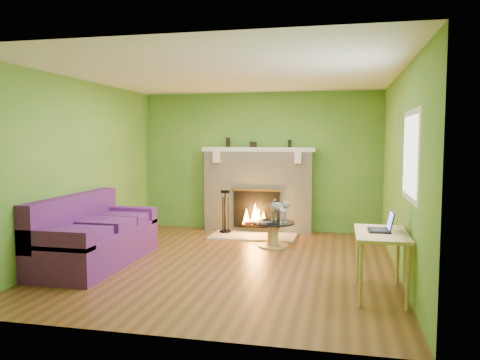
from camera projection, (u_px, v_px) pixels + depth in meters
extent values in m
plane|color=brown|center=(229.00, 263.00, 6.54)|extent=(5.00, 5.00, 0.00)
plane|color=white|center=(229.00, 74.00, 6.31)|extent=(5.00, 5.00, 0.00)
plane|color=#48872C|center=(260.00, 162.00, 8.86)|extent=(5.00, 0.00, 5.00)
plane|color=#48872C|center=(161.00, 189.00, 3.99)|extent=(5.00, 0.00, 5.00)
plane|color=#48872C|center=(81.00, 168.00, 6.90)|extent=(0.00, 5.00, 5.00)
plane|color=#48872C|center=(401.00, 173.00, 5.95)|extent=(0.00, 5.00, 5.00)
plane|color=silver|center=(411.00, 156.00, 5.06)|extent=(0.00, 1.20, 1.20)
plane|color=white|center=(410.00, 156.00, 5.06)|extent=(0.00, 1.06, 1.06)
cube|color=#BFB79E|center=(258.00, 192.00, 8.74)|extent=(2.00, 0.35, 1.50)
cube|color=black|center=(256.00, 209.00, 8.58)|extent=(0.85, 0.03, 0.68)
cube|color=gold|center=(256.00, 190.00, 8.54)|extent=(0.91, 0.02, 0.04)
cylinder|color=black|center=(256.00, 225.00, 8.57)|extent=(0.55, 0.07, 0.07)
cube|color=white|center=(258.00, 149.00, 8.64)|extent=(2.10, 0.28, 0.08)
cube|color=white|center=(216.00, 157.00, 8.63)|extent=(0.12, 0.10, 0.20)
cube|color=white|center=(298.00, 158.00, 8.31)|extent=(0.12, 0.10, 0.20)
cube|color=beige|center=(253.00, 236.00, 8.29)|extent=(1.50, 0.75, 0.03)
cube|color=white|center=(258.00, 149.00, 8.64)|extent=(2.10, 0.28, 0.08)
cube|color=#501B68|center=(96.00, 247.00, 6.48)|extent=(0.96, 2.12, 0.48)
cube|color=#501B68|center=(73.00, 217.00, 6.52)|extent=(0.22, 2.12, 0.60)
cube|color=#501B68|center=(54.00, 240.00, 5.53)|extent=(0.96, 0.22, 0.24)
cube|color=#501B68|center=(126.00, 214.00, 7.38)|extent=(0.96, 0.22, 0.24)
cube|color=#501B68|center=(75.00, 234.00, 5.86)|extent=(0.76, 0.57, 0.13)
cube|color=#501B68|center=(103.00, 224.00, 6.55)|extent=(0.76, 0.57, 0.13)
cube|color=#501B68|center=(122.00, 217.00, 7.13)|extent=(0.76, 0.57, 0.13)
cylinder|color=tan|center=(273.00, 245.00, 7.56)|extent=(0.49, 0.49, 0.03)
cylinder|color=tan|center=(273.00, 234.00, 7.55)|extent=(0.18, 0.18, 0.34)
cylinder|color=black|center=(273.00, 223.00, 7.53)|extent=(0.70, 0.70, 0.02)
cube|color=tan|center=(381.00, 234.00, 5.13)|extent=(0.56, 0.96, 0.04)
cylinder|color=tan|center=(361.00, 275.00, 4.79)|extent=(0.04, 0.04, 0.67)
cylinder|color=tan|center=(408.00, 278.00, 4.70)|extent=(0.04, 0.04, 0.67)
cylinder|color=tan|center=(358.00, 255.00, 5.63)|extent=(0.04, 0.04, 0.67)
cylinder|color=tan|center=(398.00, 257.00, 5.54)|extent=(0.04, 0.04, 0.67)
cube|color=gray|center=(266.00, 222.00, 7.43)|extent=(0.17, 0.12, 0.02)
cube|color=black|center=(273.00, 223.00, 7.35)|extent=(0.16, 0.05, 0.02)
cylinder|color=black|center=(228.00, 142.00, 8.78)|extent=(0.08, 0.08, 0.18)
cylinder|color=black|center=(290.00, 143.00, 8.54)|extent=(0.07, 0.07, 0.14)
cube|color=black|center=(253.00, 144.00, 8.68)|extent=(0.12, 0.08, 0.10)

